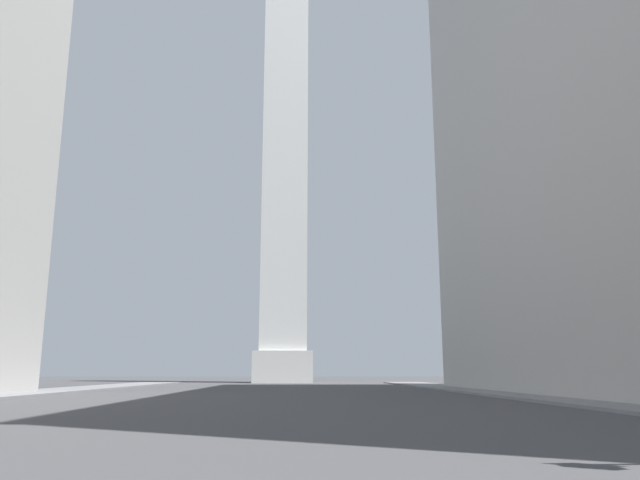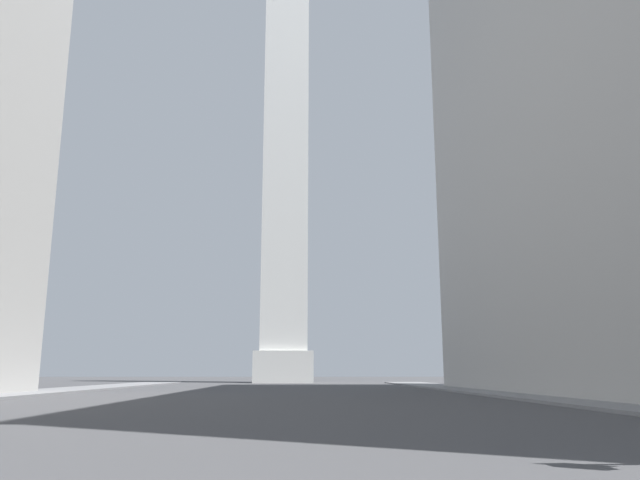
% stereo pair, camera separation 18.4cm
% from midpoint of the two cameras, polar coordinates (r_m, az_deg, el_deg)
% --- Properties ---
extents(sidewalk_right, '(5.00, 105.26, 0.15)m').
position_cam_midpoint_polar(sidewalk_right, '(36.44, 21.16, -13.39)').
color(sidewalk_right, slate).
rests_on(sidewalk_right, ground_plane).
extents(obelisk, '(8.25, 8.25, 68.97)m').
position_cam_midpoint_polar(obelisk, '(95.31, -3.21, 7.61)').
color(obelisk, silver).
rests_on(obelisk, ground_plane).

